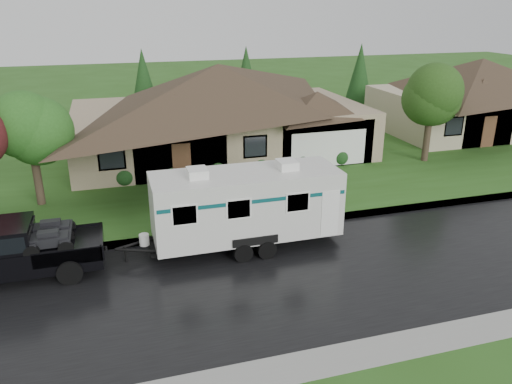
{
  "coord_description": "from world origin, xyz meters",
  "views": [
    {
      "loc": [
        -4.72,
        -16.78,
        9.27
      ],
      "look_at": [
        0.86,
        2.0,
        1.81
      ],
      "focal_mm": 35.0,
      "sensor_mm": 36.0,
      "label": 1
    }
  ],
  "objects": [
    {
      "name": "travel_trailer",
      "position": [
        0.1,
        0.78,
        1.85
      ],
      "size": [
        7.76,
        2.73,
        3.48
      ],
      "color": "silver",
      "rests_on": "ground"
    },
    {
      "name": "tree_right_green",
      "position": [
        13.65,
        8.51,
        4.09
      ],
      "size": [
        3.43,
        3.43,
        5.68
      ],
      "color": "#382B1E",
      "rests_on": "lawn"
    },
    {
      "name": "house_main",
      "position": [
        2.29,
        13.84,
        3.59
      ],
      "size": [
        19.44,
        10.8,
        6.9
      ],
      "color": "gray",
      "rests_on": "lawn"
    },
    {
      "name": "road",
      "position": [
        0.0,
        -2.0,
        0.01
      ],
      "size": [
        140.0,
        8.0,
        0.01
      ],
      "primitive_type": "cube",
      "color": "black",
      "rests_on": "ground"
    },
    {
      "name": "lawn",
      "position": [
        0.0,
        15.0,
        0.07
      ],
      "size": [
        140.0,
        26.0,
        0.15
      ],
      "primitive_type": "cube",
      "color": "#295219",
      "rests_on": "ground"
    },
    {
      "name": "shrub_row",
      "position": [
        2.0,
        9.3,
        0.65
      ],
      "size": [
        13.6,
        1.0,
        1.0
      ],
      "color": "#143814",
      "rests_on": "lawn"
    },
    {
      "name": "ground",
      "position": [
        0.0,
        0.0,
        0.0
      ],
      "size": [
        140.0,
        140.0,
        0.0
      ],
      "primitive_type": "plane",
      "color": "#295219",
      "rests_on": "ground"
    },
    {
      "name": "pickup_truck",
      "position": [
        -8.72,
        0.78,
        1.12
      ],
      "size": [
        6.29,
        2.39,
        2.1
      ],
      "color": "black",
      "rests_on": "ground"
    },
    {
      "name": "curb",
      "position": [
        0.0,
        2.25,
        0.07
      ],
      "size": [
        140.0,
        0.5,
        0.15
      ],
      "primitive_type": "cube",
      "color": "gray",
      "rests_on": "ground"
    },
    {
      "name": "tree_left_green",
      "position": [
        -8.3,
        7.62,
        3.9
      ],
      "size": [
        3.27,
        3.27,
        5.41
      ],
      "color": "#382B1E",
      "rests_on": "lawn"
    },
    {
      "name": "house_neighbor",
      "position": [
        22.27,
        14.34,
        3.32
      ],
      "size": [
        15.12,
        9.72,
        6.45
      ],
      "color": "#BAAD8A",
      "rests_on": "lawn"
    }
  ]
}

